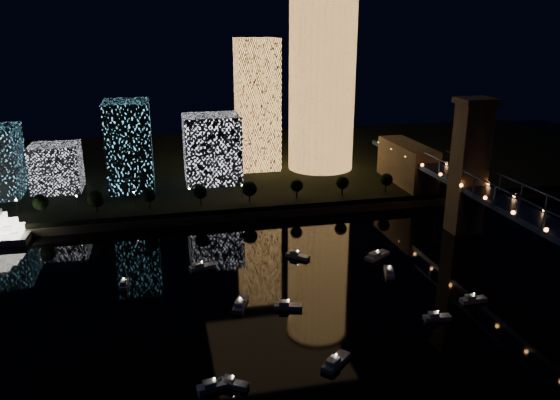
% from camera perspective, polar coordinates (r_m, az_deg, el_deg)
% --- Properties ---
extents(ground, '(520.00, 520.00, 0.00)m').
position_cam_1_polar(ground, '(150.79, 6.52, -11.97)').
color(ground, black).
rests_on(ground, ground).
extents(far_bank, '(420.00, 160.00, 5.00)m').
position_cam_1_polar(far_bank, '(295.33, -3.64, 3.80)').
color(far_bank, black).
rests_on(far_bank, ground).
extents(seawall, '(420.00, 6.00, 3.00)m').
position_cam_1_polar(seawall, '(222.16, -0.37, -1.30)').
color(seawall, '#6B5E4C').
rests_on(seawall, ground).
extents(tower_cylindrical, '(34.00, 34.00, 85.94)m').
position_cam_1_polar(tower_cylindrical, '(270.50, 4.41, 12.28)').
color(tower_cylindrical, '#EB9D4B').
rests_on(tower_cylindrical, far_bank).
extents(tower_rectangular, '(19.87, 19.87, 63.21)m').
position_cam_1_polar(tower_rectangular, '(271.47, -2.39, 9.89)').
color(tower_rectangular, '#EB9D4B').
rests_on(tower_rectangular, far_bank).
extents(midrise_blocks, '(114.67, 24.98, 38.31)m').
position_cam_1_polar(midrise_blocks, '(250.35, -17.20, 4.70)').
color(midrise_blocks, white).
rests_on(midrise_blocks, far_bank).
extents(truss_bridge, '(13.00, 266.00, 50.00)m').
position_cam_1_polar(truss_bridge, '(177.67, 26.56, -3.30)').
color(truss_bridge, navy).
rests_on(truss_bridge, ground).
extents(motorboats, '(101.91, 69.02, 2.78)m').
position_cam_1_polar(motorboats, '(157.57, 3.00, -10.13)').
color(motorboats, silver).
rests_on(motorboats, ground).
extents(esplanade_trees, '(166.08, 6.92, 8.96)m').
position_cam_1_polar(esplanade_trees, '(220.46, -10.87, 0.67)').
color(esplanade_trees, black).
rests_on(esplanade_trees, far_bank).
extents(street_lamps, '(132.70, 0.70, 5.65)m').
position_cam_1_polar(street_lamps, '(226.83, -9.45, 0.86)').
color(street_lamps, black).
rests_on(street_lamps, far_bank).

